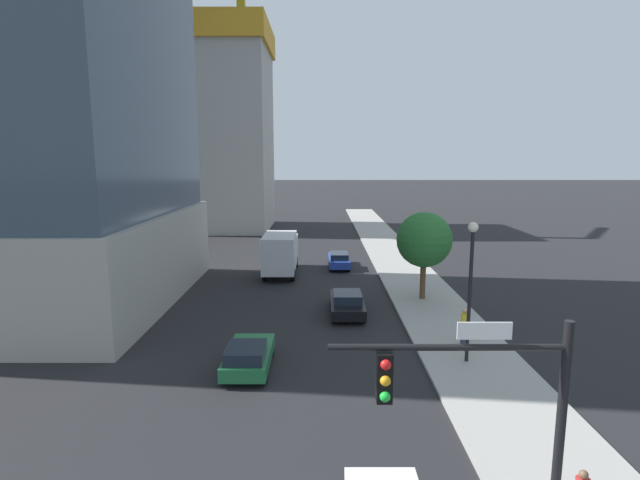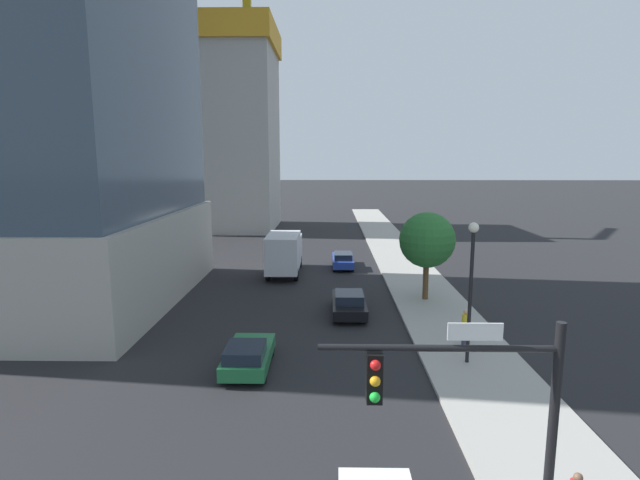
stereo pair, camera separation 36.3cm
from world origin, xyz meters
The scene contains 10 objects.
sidewalk centered at (7.82, 20.00, 0.07)m, with size 4.58×120.00×0.15m, color #9E9B93.
construction_building centered at (-11.87, 57.41, 14.03)m, with size 17.17×14.11×32.59m.
traffic_light_pole centered at (4.27, 2.84, 4.07)m, with size 4.93×0.48×5.73m.
street_lamp centered at (7.47, 14.16, 4.20)m, with size 0.44×0.44×6.24m.
street_tree centered at (7.54, 24.09, 3.97)m, with size 3.52×3.52×5.59m.
car_black centered at (2.53, 21.28, 0.68)m, with size 1.93×4.69×1.38m.
car_blue centered at (2.53, 33.72, 0.68)m, with size 1.73×4.43×1.35m.
car_green centered at (-2.15, 13.47, 0.68)m, with size 1.89×4.10×1.37m.
box_truck centered at (-2.15, 31.28, 1.84)m, with size 2.42×6.86×3.31m.
pedestrian_yellow_shirt centered at (7.90, 16.14, 1.08)m, with size 0.34×0.34×1.81m.
Camera 2 is at (1.31, -6.53, 9.08)m, focal length 27.57 mm.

